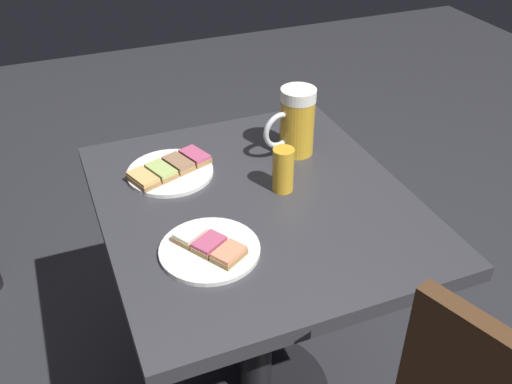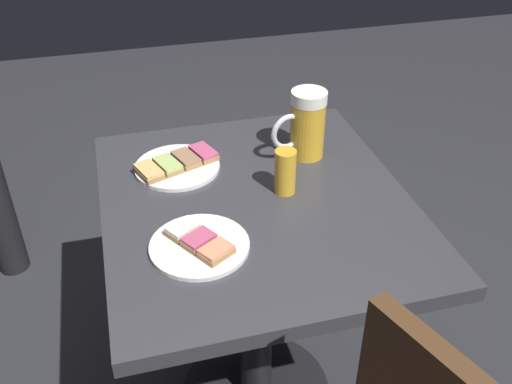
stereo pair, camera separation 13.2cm
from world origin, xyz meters
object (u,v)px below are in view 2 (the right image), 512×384
at_px(plate_near, 177,165).
at_px(beer_glass_small, 285,172).
at_px(plate_far, 199,244).
at_px(beer_mug, 306,125).

xyz_separation_m(plate_near, beer_glass_small, (0.23, -0.16, 0.04)).
relative_size(plate_near, plate_far, 1.05).
relative_size(plate_far, beer_glass_small, 1.91).
bearing_deg(plate_far, beer_glass_small, 33.35).
height_order(beer_mug, beer_glass_small, beer_mug).
distance_m(plate_near, plate_far, 0.32).
relative_size(plate_far, beer_mug, 1.17).
height_order(plate_near, plate_far, same).
distance_m(plate_near, beer_mug, 0.34).
height_order(plate_far, beer_glass_small, beer_glass_small).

